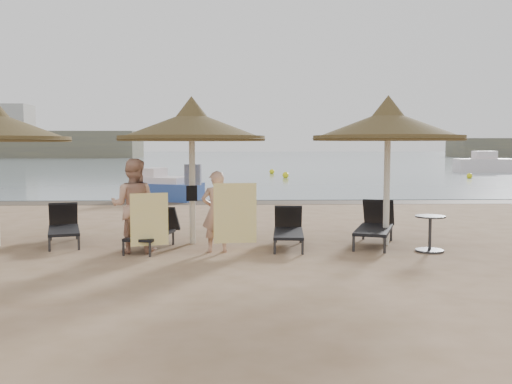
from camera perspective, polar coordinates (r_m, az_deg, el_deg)
ground at (r=10.58m, az=-3.44°, el=-6.23°), size 160.00×160.00×0.00m
sea at (r=90.41m, az=-2.02°, el=3.50°), size 200.00×140.00×0.03m
wet_sand_strip at (r=19.89m, az=-2.68°, el=-1.04°), size 200.00×1.60×0.01m
far_shore at (r=91.79m, az=-17.96°, el=5.10°), size 150.00×54.80×12.00m
palapa_center at (r=11.61m, az=-6.45°, el=6.53°), size 3.01×3.01×2.99m
palapa_right at (r=11.69m, az=13.05°, el=6.45°), size 3.02×3.02×2.99m
lounger_far_left at (r=12.37m, az=-18.68°, el=-3.21°), size 1.07×1.85×0.79m
lounger_near_left at (r=11.37m, az=-10.10°, el=-3.78°), size 0.92×1.77×0.76m
lounger_near_right at (r=11.41m, az=3.26°, el=-3.68°), size 0.70×1.75×0.76m
lounger_far_right at (r=11.89m, az=11.83°, el=-3.22°), size 1.24×2.01×0.86m
side_table at (r=11.26m, az=17.00°, el=-4.11°), size 0.56×0.56×0.68m
person_left at (r=10.86m, az=-12.19°, el=-0.60°), size 0.97×0.67×2.04m
person_right at (r=10.68m, az=-3.98°, el=-1.32°), size 0.85×0.59×1.77m
towel_left at (r=10.50m, az=-10.61°, el=-2.72°), size 0.66×0.23×0.96m
towel_right at (r=10.43m, az=-2.10°, el=-2.13°), size 0.79×0.11×1.11m
bag_patterned at (r=11.80m, az=-6.33°, el=1.73°), size 0.35×0.18×0.42m
bag_dark at (r=11.49m, az=-6.45°, el=-0.12°), size 0.23×0.10×0.31m
pedal_boat at (r=20.98m, az=-9.16°, el=0.38°), size 2.87×2.30×1.16m
buoy_left at (r=36.29m, az=-10.62°, el=1.78°), size 0.34×0.34×0.34m
buoy_mid at (r=38.92m, az=1.60°, el=2.05°), size 0.34×0.34×0.34m
buoy_right at (r=35.92m, az=20.57°, el=1.52°), size 0.33×0.33×0.33m
buoy_extra at (r=34.19m, az=2.97°, el=1.70°), size 0.38×0.38×0.38m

